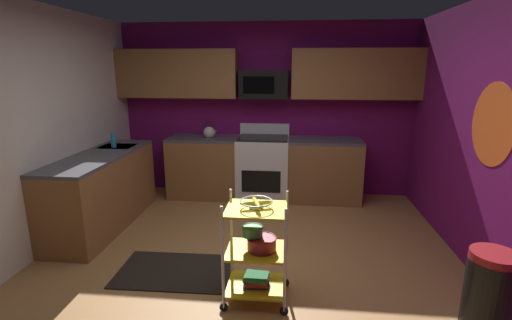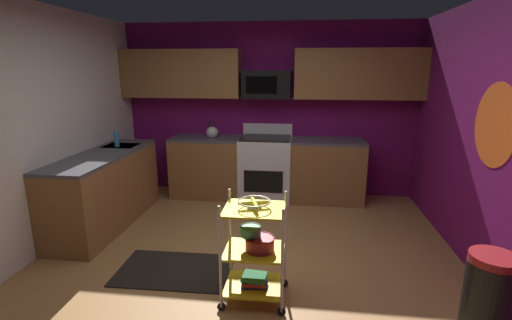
# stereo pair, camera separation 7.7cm
# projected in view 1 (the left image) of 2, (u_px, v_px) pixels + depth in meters

# --- Properties ---
(floor) EXTENTS (4.40, 4.80, 0.04)m
(floor) POSITION_uv_depth(u_px,v_px,m) (246.00, 270.00, 3.71)
(floor) COLOR #A87542
(floor) RESTS_ON ground
(wall_back) EXTENTS (4.52, 0.06, 2.60)m
(wall_back) POSITION_uv_depth(u_px,v_px,m) (266.00, 110.00, 5.73)
(wall_back) COLOR #6B1156
(wall_back) RESTS_ON ground
(wall_left) EXTENTS (0.06, 4.80, 2.60)m
(wall_left) POSITION_uv_depth(u_px,v_px,m) (17.00, 135.00, 3.61)
(wall_left) COLOR silver
(wall_left) RESTS_ON ground
(wall_right) EXTENTS (0.06, 4.80, 2.60)m
(wall_right) POSITION_uv_depth(u_px,v_px,m) (504.00, 145.00, 3.16)
(wall_right) COLOR #6B1156
(wall_right) RESTS_ON ground
(wall_flower_decal) EXTENTS (0.00, 0.75, 0.75)m
(wall_flower_decal) POSITION_uv_depth(u_px,v_px,m) (492.00, 125.00, 3.30)
(wall_flower_decal) COLOR #E5591E
(counter_run) EXTENTS (3.63, 2.49, 0.92)m
(counter_run) POSITION_uv_depth(u_px,v_px,m) (206.00, 176.00, 5.22)
(counter_run) COLOR brown
(counter_run) RESTS_ON ground
(oven_range) EXTENTS (0.76, 0.65, 1.10)m
(oven_range) POSITION_uv_depth(u_px,v_px,m) (263.00, 167.00, 5.62)
(oven_range) COLOR white
(oven_range) RESTS_ON ground
(upper_cabinets) EXTENTS (4.40, 0.33, 0.70)m
(upper_cabinets) POSITION_uv_depth(u_px,v_px,m) (265.00, 74.00, 5.41)
(upper_cabinets) COLOR brown
(microwave) EXTENTS (0.70, 0.39, 0.40)m
(microwave) POSITION_uv_depth(u_px,v_px,m) (264.00, 84.00, 5.42)
(microwave) COLOR black
(rolling_cart) EXTENTS (0.56, 0.44, 0.91)m
(rolling_cart) POSITION_uv_depth(u_px,v_px,m) (256.00, 250.00, 3.12)
(rolling_cart) COLOR silver
(rolling_cart) RESTS_ON ground
(fruit_bowl) EXTENTS (0.27, 0.27, 0.07)m
(fruit_bowl) POSITION_uv_depth(u_px,v_px,m) (256.00, 203.00, 3.02)
(fruit_bowl) COLOR silver
(fruit_bowl) RESTS_ON rolling_cart
(mixing_bowl_large) EXTENTS (0.25, 0.25, 0.11)m
(mixing_bowl_large) POSITION_uv_depth(u_px,v_px,m) (262.00, 243.00, 3.10)
(mixing_bowl_large) COLOR maroon
(mixing_bowl_large) RESTS_ON rolling_cart
(mixing_bowl_small) EXTENTS (0.18, 0.18, 0.08)m
(mixing_bowl_small) POSITION_uv_depth(u_px,v_px,m) (252.00, 231.00, 3.11)
(mixing_bowl_small) COLOR #387F4C
(mixing_bowl_small) RESTS_ON rolling_cart
(book_stack) EXTENTS (0.24, 0.20, 0.09)m
(book_stack) POSITION_uv_depth(u_px,v_px,m) (256.00, 280.00, 3.19)
(book_stack) COLOR #1E4C8C
(book_stack) RESTS_ON rolling_cart
(kettle) EXTENTS (0.21, 0.18, 0.26)m
(kettle) POSITION_uv_depth(u_px,v_px,m) (209.00, 132.00, 5.57)
(kettle) COLOR beige
(kettle) RESTS_ON counter_run
(dish_soap_bottle) EXTENTS (0.06, 0.06, 0.20)m
(dish_soap_bottle) POSITION_uv_depth(u_px,v_px,m) (113.00, 140.00, 4.87)
(dish_soap_bottle) COLOR #2D8CBF
(dish_soap_bottle) RESTS_ON counter_run
(trash_can) EXTENTS (0.34, 0.42, 0.66)m
(trash_can) POSITION_uv_depth(u_px,v_px,m) (489.00, 294.00, 2.73)
(trash_can) COLOR black
(trash_can) RESTS_ON ground
(floor_rug) EXTENTS (1.11, 0.72, 0.01)m
(floor_rug) POSITION_uv_depth(u_px,v_px,m) (175.00, 271.00, 3.64)
(floor_rug) COLOR black
(floor_rug) RESTS_ON ground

